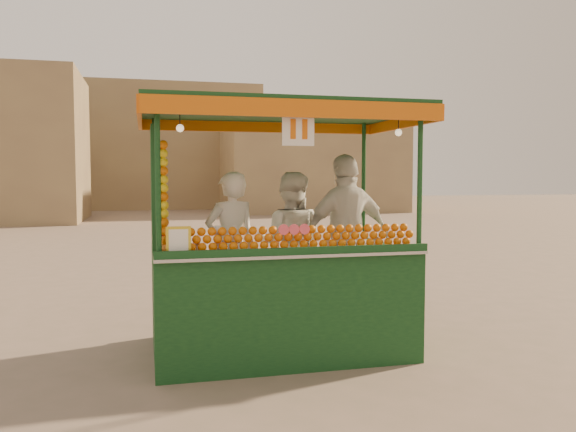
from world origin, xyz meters
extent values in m
plane|color=#6A5B4B|center=(0.00, 0.00, 0.00)|extent=(90.00, 90.00, 0.00)
cube|color=#968155|center=(7.00, 24.00, 2.50)|extent=(9.00, 6.00, 5.00)
cube|color=#968155|center=(-2.00, 30.00, 3.50)|extent=(14.00, 7.00, 7.00)
cube|color=black|center=(-0.19, 0.19, 0.15)|extent=(2.54, 1.57, 0.29)
cylinder|color=black|center=(-1.07, 0.19, 0.18)|extent=(0.35, 0.10, 0.35)
cylinder|color=black|center=(0.69, 0.19, 0.18)|extent=(0.35, 0.10, 0.35)
cube|color=black|center=(-0.19, -0.45, 0.69)|extent=(2.54, 0.29, 0.78)
cube|color=black|center=(-1.31, 0.28, 0.69)|extent=(0.29, 1.27, 0.78)
cube|color=black|center=(0.94, 0.28, 0.69)|extent=(0.29, 1.27, 0.78)
cube|color=#B2B2B7|center=(-0.19, -0.42, 1.09)|extent=(2.54, 0.45, 0.03)
cylinder|color=black|center=(-1.41, -0.55, 1.76)|extent=(0.05, 0.05, 1.37)
cylinder|color=black|center=(1.04, -0.55, 1.76)|extent=(0.05, 0.05, 1.37)
cylinder|color=black|center=(-1.41, 0.92, 1.76)|extent=(0.05, 0.05, 1.37)
cylinder|color=black|center=(1.04, 0.92, 1.76)|extent=(0.05, 0.05, 1.37)
cube|color=black|center=(-0.19, 0.19, 2.49)|extent=(2.74, 1.76, 0.08)
cube|color=#CC5C0B|center=(-0.19, -0.69, 2.41)|extent=(2.74, 0.04, 0.16)
cube|color=#CC5C0B|center=(-0.19, 1.07, 2.41)|extent=(2.74, 0.04, 0.16)
cube|color=#CC5C0B|center=(-1.56, 0.19, 2.41)|extent=(0.04, 1.76, 0.16)
cube|color=#CC5C0B|center=(1.18, 0.19, 2.41)|extent=(0.04, 1.76, 0.16)
cylinder|color=#E44555|center=(-0.21, -0.55, 1.33)|extent=(0.10, 0.02, 0.10)
cube|color=gold|center=(-1.25, -0.55, 1.24)|extent=(0.22, 0.02, 0.27)
cube|color=white|center=(-0.19, -0.62, 2.23)|extent=(0.29, 0.01, 0.29)
sphere|color=#FFE5B2|center=(-1.22, -0.48, 2.23)|extent=(0.07, 0.07, 0.07)
sphere|color=#FFE5B2|center=(0.84, -0.48, 2.23)|extent=(0.07, 0.07, 0.07)
imported|color=white|center=(-0.65, 0.42, 1.08)|extent=(0.65, 0.51, 1.57)
imported|color=white|center=(0.01, 0.44, 1.08)|extent=(0.93, 0.84, 1.57)
imported|color=silver|center=(0.57, 0.20, 1.17)|extent=(1.09, 0.60, 1.76)
camera|label=1|loc=(-1.52, -5.62, 1.81)|focal=36.06mm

